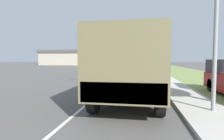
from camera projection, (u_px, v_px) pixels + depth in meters
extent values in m
plane|color=#565451|center=(130.00, 69.00, 36.59)|extent=(180.00, 180.00, 0.00)
cube|color=silver|center=(130.00, 68.00, 36.59)|extent=(0.12, 120.00, 0.00)
cube|color=beige|center=(152.00, 68.00, 35.87)|extent=(1.80, 120.00, 0.12)
cube|color=olive|center=(174.00, 69.00, 35.16)|extent=(7.00, 120.00, 0.02)
cube|color=#545B3D|center=(132.00, 65.00, 10.41)|extent=(2.57, 1.86, 1.92)
cube|color=brown|center=(128.00, 62.00, 7.13)|extent=(2.57, 4.78, 2.36)
cube|color=#545B3D|center=(122.00, 93.00, 4.87)|extent=(2.44, 0.10, 0.60)
cube|color=red|center=(89.00, 85.00, 5.00)|extent=(0.12, 0.06, 0.12)
cube|color=red|center=(158.00, 87.00, 4.69)|extent=(0.12, 0.06, 0.12)
cylinder|color=black|center=(113.00, 81.00, 10.56)|extent=(0.30, 1.18, 1.18)
cylinder|color=black|center=(151.00, 82.00, 10.20)|extent=(0.30, 1.18, 1.18)
cylinder|color=black|center=(94.00, 96.00, 6.21)|extent=(0.30, 1.18, 1.18)
cylinder|color=black|center=(160.00, 99.00, 5.84)|extent=(0.30, 1.18, 1.18)
cylinder|color=black|center=(103.00, 90.00, 7.62)|extent=(0.30, 1.18, 1.18)
cylinder|color=black|center=(156.00, 91.00, 7.26)|extent=(0.30, 1.18, 1.18)
cube|color=silver|center=(105.00, 71.00, 20.01)|extent=(1.86, 4.49, 0.75)
cube|color=black|center=(106.00, 65.00, 20.06)|extent=(1.64, 2.02, 0.76)
cylinder|color=black|center=(101.00, 72.00, 21.58)|extent=(0.20, 0.64, 0.64)
cylinder|color=black|center=(114.00, 72.00, 21.31)|extent=(0.20, 0.64, 0.64)
cylinder|color=black|center=(95.00, 74.00, 18.75)|extent=(0.20, 0.64, 0.64)
cylinder|color=black|center=(110.00, 74.00, 18.48)|extent=(0.20, 0.64, 0.64)
cube|color=maroon|center=(140.00, 68.00, 26.71)|extent=(1.95, 4.13, 0.73)
cube|color=black|center=(140.00, 64.00, 26.75)|extent=(1.71, 1.86, 0.74)
cylinder|color=black|center=(134.00, 69.00, 28.16)|extent=(0.20, 0.64, 0.64)
cylinder|color=black|center=(145.00, 69.00, 27.88)|extent=(0.20, 0.64, 0.64)
cylinder|color=black|center=(134.00, 70.00, 25.56)|extent=(0.20, 0.64, 0.64)
cylinder|color=black|center=(146.00, 70.00, 25.28)|extent=(0.20, 0.64, 0.64)
cube|color=silver|center=(138.00, 66.00, 36.66)|extent=(1.87, 4.32, 0.69)
cube|color=black|center=(138.00, 63.00, 36.71)|extent=(1.65, 1.94, 0.71)
cylinder|color=black|center=(134.00, 67.00, 38.17)|extent=(0.20, 0.64, 0.64)
cylinder|color=black|center=(142.00, 67.00, 37.90)|extent=(0.20, 0.64, 0.64)
cylinder|color=black|center=(134.00, 67.00, 35.45)|extent=(0.20, 0.64, 0.64)
cylinder|color=black|center=(142.00, 67.00, 35.18)|extent=(0.20, 0.64, 0.64)
cube|color=black|center=(125.00, 64.00, 47.91)|extent=(1.75, 4.03, 0.78)
cube|color=black|center=(125.00, 61.00, 47.95)|extent=(1.54, 1.81, 0.79)
cylinder|color=black|center=(122.00, 65.00, 49.32)|extent=(0.20, 0.64, 0.64)
cylinder|color=black|center=(128.00, 65.00, 49.07)|extent=(0.20, 0.64, 0.64)
cylinder|color=black|center=(121.00, 65.00, 46.78)|extent=(0.20, 0.64, 0.64)
cylinder|color=black|center=(127.00, 65.00, 46.53)|extent=(0.20, 0.64, 0.64)
cylinder|color=black|center=(211.00, 85.00, 10.20)|extent=(0.24, 0.76, 0.76)
cube|color=#B2A893|center=(71.00, 59.00, 62.66)|extent=(17.84, 12.50, 4.04)
cube|color=#514C47|center=(71.00, 52.00, 62.51)|extent=(18.55, 13.00, 1.01)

